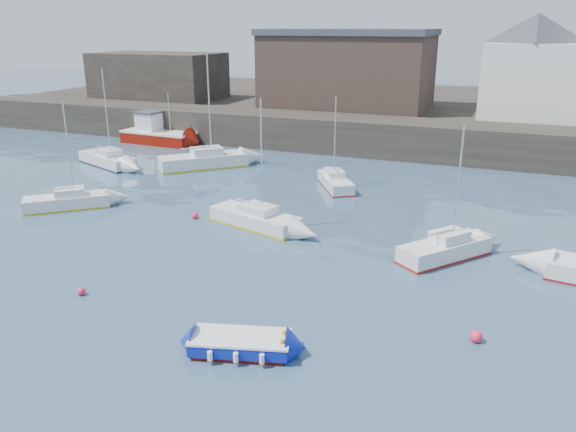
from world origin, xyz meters
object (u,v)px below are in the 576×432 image
at_px(sailboat_b, 256,218).
at_px(sailboat_f, 335,182).
at_px(sailboat_c, 445,249).
at_px(sailboat_a, 67,201).
at_px(sailboat_h, 204,160).
at_px(fishing_boat, 157,134).
at_px(buoy_far, 195,218).
at_px(buoy_mid, 475,342).
at_px(blue_dinghy, 240,343).
at_px(sailboat_e, 108,159).
at_px(buoy_near, 82,295).

bearing_deg(sailboat_b, sailboat_f, 79.01).
bearing_deg(sailboat_c, sailboat_a, -178.35).
xyz_separation_m(sailboat_b, sailboat_h, (-9.65, 10.91, 0.11)).
xyz_separation_m(fishing_boat, sailboat_b, (18.71, -17.74, -0.46)).
bearing_deg(buoy_far, sailboat_c, -2.51).
height_order(sailboat_f, buoy_mid, sailboat_f).
relative_size(blue_dinghy, sailboat_e, 0.48).
bearing_deg(sailboat_b, sailboat_e, 153.34).
distance_m(sailboat_f, buoy_mid, 20.38).
bearing_deg(sailboat_c, buoy_far, 177.49).
xyz_separation_m(sailboat_c, buoy_near, (-13.63, -9.72, -0.49)).
relative_size(sailboat_b, buoy_near, 20.98).
distance_m(sailboat_c, buoy_near, 16.75).
xyz_separation_m(blue_dinghy, sailboat_f, (-3.22, 21.14, 0.07)).
distance_m(sailboat_a, sailboat_f, 17.54).
distance_m(fishing_boat, sailboat_b, 25.79).
bearing_deg(fishing_boat, buoy_mid, -39.65).
xyz_separation_m(sailboat_h, buoy_mid, (22.14, -19.03, -0.58)).
relative_size(sailboat_c, buoy_near, 18.96).
height_order(fishing_boat, sailboat_a, sailboat_a).
height_order(sailboat_a, sailboat_f, sailboat_a).
xyz_separation_m(sailboat_b, sailboat_e, (-17.18, 8.62, 0.04)).
bearing_deg(sailboat_b, blue_dinghy, -67.20).
relative_size(sailboat_b, sailboat_h, 0.81).
distance_m(buoy_mid, buoy_far, 18.18).
relative_size(blue_dinghy, sailboat_h, 0.42).
height_order(sailboat_a, sailboat_b, sailboat_b).
height_order(fishing_boat, buoy_near, fishing_boat).
bearing_deg(buoy_near, sailboat_e, 126.29).
bearing_deg(sailboat_h, sailboat_e, -163.12).
bearing_deg(sailboat_a, buoy_far, 8.76).
bearing_deg(sailboat_c, sailboat_f, 131.02).
bearing_deg(buoy_far, buoy_near, -86.19).
xyz_separation_m(fishing_boat, sailboat_h, (9.06, -6.83, -0.35)).
bearing_deg(sailboat_a, blue_dinghy, -31.45).
distance_m(fishing_boat, sailboat_a, 20.25).
xyz_separation_m(sailboat_a, sailboat_e, (-5.02, 10.04, 0.04)).
relative_size(sailboat_a, sailboat_e, 0.84).
bearing_deg(sailboat_a, sailboat_c, 1.65).
distance_m(sailboat_h, buoy_mid, 29.20).
xyz_separation_m(sailboat_c, sailboat_h, (-20.12, 11.67, 0.08)).
bearing_deg(sailboat_c, fishing_boat, 147.63).
xyz_separation_m(sailboat_f, buoy_mid, (10.70, -17.34, -0.44)).
relative_size(sailboat_b, buoy_far, 18.63).
relative_size(fishing_boat, sailboat_b, 1.03).
distance_m(sailboat_c, sailboat_e, 29.20).
bearing_deg(sailboat_e, sailboat_a, -63.43).
bearing_deg(sailboat_e, buoy_far, -33.28).
bearing_deg(sailboat_h, sailboat_a, -101.53).
relative_size(buoy_near, buoy_far, 0.89).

